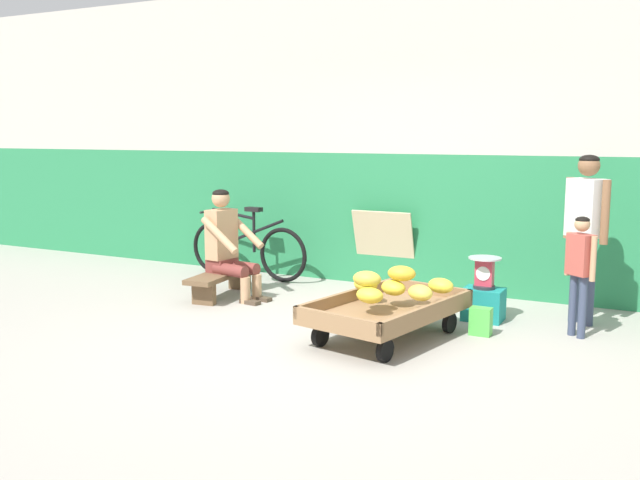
% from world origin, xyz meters
% --- Properties ---
extents(ground_plane, '(80.00, 80.00, 0.00)m').
position_xyz_m(ground_plane, '(0.00, 0.00, 0.00)').
color(ground_plane, '#A39E93').
extents(back_wall, '(16.00, 0.30, 3.40)m').
position_xyz_m(back_wall, '(0.00, 2.66, 1.70)').
color(back_wall, '#287F4C').
rests_on(back_wall, ground).
extents(banana_cart, '(1.11, 1.58, 0.36)m').
position_xyz_m(banana_cart, '(0.47, 0.54, 0.24)').
color(banana_cart, '#8E6B47').
rests_on(banana_cart, ground).
extents(banana_pile, '(0.89, 0.86, 0.25)m').
position_xyz_m(banana_pile, '(0.52, 0.58, 0.46)').
color(banana_pile, yellow).
rests_on(banana_pile, banana_cart).
extents(low_bench, '(0.41, 1.13, 0.27)m').
position_xyz_m(low_bench, '(-1.67, 1.20, 0.20)').
color(low_bench, brown).
rests_on(low_bench, ground).
extents(vendor_seated, '(0.71, 0.54, 1.14)m').
position_xyz_m(vendor_seated, '(-1.58, 1.19, 0.57)').
color(vendor_seated, tan).
rests_on(vendor_seated, ground).
extents(plastic_crate, '(0.36, 0.28, 0.30)m').
position_xyz_m(plastic_crate, '(1.04, 1.52, 0.15)').
color(plastic_crate, '#19847F').
rests_on(plastic_crate, ground).
extents(weighing_scale, '(0.30, 0.30, 0.29)m').
position_xyz_m(weighing_scale, '(1.04, 1.52, 0.45)').
color(weighing_scale, '#28282D').
rests_on(weighing_scale, plastic_crate).
extents(bicycle_near_left, '(1.66, 0.48, 0.86)m').
position_xyz_m(bicycle_near_left, '(-1.98, 2.16, 0.35)').
color(bicycle_near_left, black).
rests_on(bicycle_near_left, ground).
extents(sign_board, '(0.70, 0.29, 0.87)m').
position_xyz_m(sign_board, '(-0.35, 2.49, 0.43)').
color(sign_board, '#C6B289').
rests_on(sign_board, ground).
extents(customer_adult, '(0.41, 0.35, 1.53)m').
position_xyz_m(customer_adult, '(1.85, 1.82, 0.95)').
color(customer_adult, '#38425B').
rests_on(customer_adult, ground).
extents(customer_child, '(0.27, 0.24, 1.03)m').
position_xyz_m(customer_child, '(1.88, 1.36, 0.64)').
color(customer_child, '#38425B').
rests_on(customer_child, ground).
extents(shopping_bag, '(0.18, 0.12, 0.24)m').
position_xyz_m(shopping_bag, '(1.14, 1.03, 0.12)').
color(shopping_bag, green).
rests_on(shopping_bag, ground).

